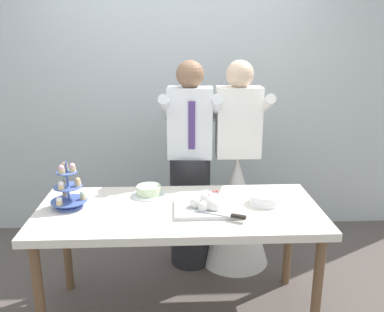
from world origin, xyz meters
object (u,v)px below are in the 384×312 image
Objects in this scene: main_cake_tray at (208,204)px; round_cake at (149,191)px; person_groom at (190,177)px; person_bride at (236,196)px; dessert_table at (179,219)px; plate_stack at (265,199)px; cupcake_stand at (68,190)px.

round_cake is (-0.39, 0.27, -0.01)m from main_cake_tray.
person_bride is (0.37, 0.01, -0.16)m from person_groom.
dessert_table is at bearing -48.12° from round_cake.
person_groom is (-0.46, 0.62, -0.06)m from plate_stack.
plate_stack is (0.56, 0.04, 0.11)m from dessert_table.
person_bride is (-0.09, 0.63, -0.23)m from plate_stack.
main_cake_tray is 0.25× the size of person_groom.
person_bride reaches higher than round_cake.
person_bride is at bearing 68.00° from main_cake_tray.
cupcake_stand reaches higher than dessert_table.
plate_stack is 0.12× the size of person_groom.
plate_stack is 0.78m from round_cake.
person_groom reaches higher than round_cake.
round_cake is at bearing 131.88° from dessert_table.
person_groom is (0.30, 0.44, -0.06)m from round_cake.
cupcake_stand is 1.50× the size of plate_stack.
cupcake_stand is 0.18× the size of person_groom.
person_groom and person_bride have the same top height.
person_bride is (1.17, 0.62, -0.31)m from cupcake_stand.
cupcake_stand is 1.26m from plate_stack.
main_cake_tray is 0.80m from person_bride.
cupcake_stand reaches higher than round_cake.
cupcake_stand is 0.18× the size of person_bride.
cupcake_stand is 1.36m from person_bride.
main_cake_tray is 0.38m from plate_stack.
person_bride is at bearing 33.45° from round_cake.
person_groom is (-0.08, 0.71, -0.07)m from main_cake_tray.
main_cake_tray is at bearing -167.16° from plate_stack.
person_groom is at bearing 55.51° from round_cake.
person_groom is 0.41m from person_bride.
dessert_table is 0.32m from round_cake.
cupcake_stand is at bearing 174.24° from main_cake_tray.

